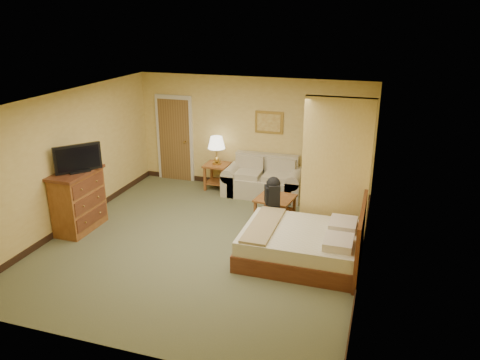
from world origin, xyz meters
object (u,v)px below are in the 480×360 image
at_px(coffee_table, 275,203).
at_px(bed, 304,244).
at_px(dresser, 79,200).
at_px(loveseat, 263,183).

bearing_deg(coffee_table, bed, -60.10).
height_order(dresser, bed, dresser).
bearing_deg(dresser, bed, 1.46).
height_order(loveseat, coffee_table, loveseat).
xyz_separation_m(loveseat, bed, (1.42, -2.67, 0.00)).
bearing_deg(coffee_table, dresser, -154.78).
bearing_deg(bed, loveseat, 117.99).
distance_m(loveseat, coffee_table, 1.29).
distance_m(coffee_table, bed, 1.74).
bearing_deg(loveseat, bed, -62.01).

